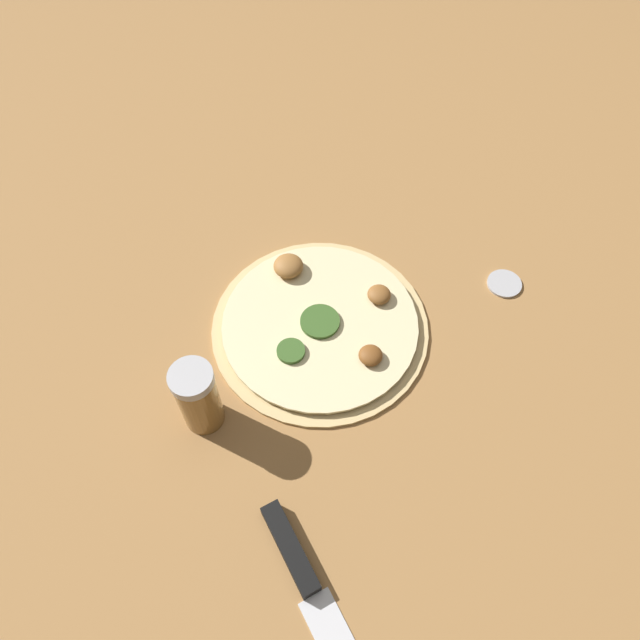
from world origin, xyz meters
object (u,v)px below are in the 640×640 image
pizza (320,324)px  loose_cap (505,283)px  knife (308,585)px  spice_jar (198,397)px

pizza → loose_cap: size_ratio=6.02×
knife → spice_jar: (0.03, -0.21, 0.04)m
loose_cap → pizza: bearing=-11.5°
knife → pizza: bearing=149.4°
spice_jar → loose_cap: bearing=180.0°
spice_jar → loose_cap: 0.42m
knife → spice_jar: bearing=-174.9°
pizza → spice_jar: size_ratio=2.65×
pizza → knife: 0.30m
knife → spice_jar: spice_jar is taller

